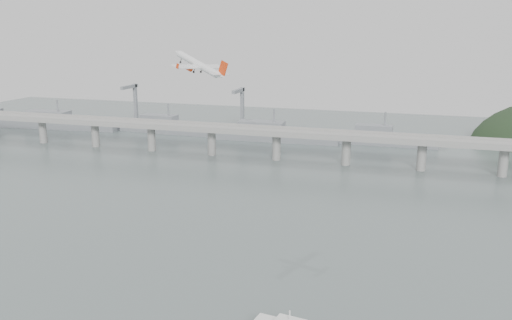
% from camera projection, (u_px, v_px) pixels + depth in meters
% --- Properties ---
extents(ground, '(900.00, 900.00, 0.00)m').
position_uv_depth(ground, '(211.00, 290.00, 196.77)').
color(ground, '#556362').
rests_on(ground, ground).
extents(bridge, '(800.00, 22.00, 23.90)m').
position_uv_depth(bridge, '(316.00, 138.00, 378.23)').
color(bridge, gray).
rests_on(bridge, ground).
extents(distant_fleet, '(453.00, 60.90, 40.00)m').
position_uv_depth(distant_fleet, '(161.00, 127.00, 486.04)').
color(distant_fleet, slate).
rests_on(distant_fleet, ground).
extents(airliner, '(32.27, 30.34, 13.80)m').
position_uv_depth(airliner, '(199.00, 65.00, 245.16)').
color(airliner, white).
rests_on(airliner, ground).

